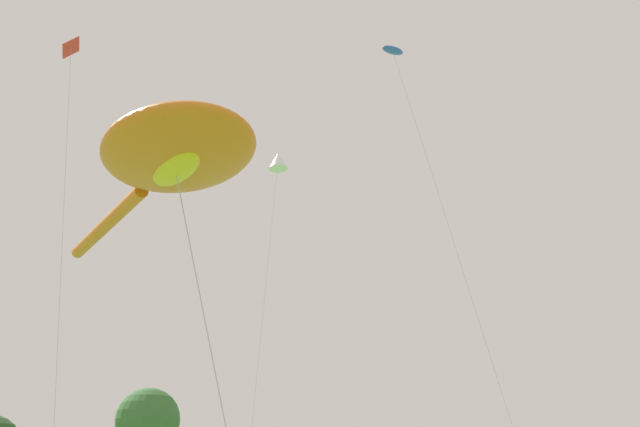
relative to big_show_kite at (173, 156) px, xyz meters
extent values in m
ellipsoid|color=orange|center=(0.00, -0.26, 0.03)|extent=(3.69, 5.07, 1.10)
cylinder|color=orange|center=(0.06, 5.45, -0.14)|extent=(0.46, 6.39, 0.40)
ellipsoid|color=yellow|center=(0.00, -0.26, -0.47)|extent=(0.90, 2.22, 0.40)
cylinder|color=#B2B2B7|center=(0.70, -1.49, -5.30)|extent=(1.45, 2.49, 9.55)
cone|color=white|center=(11.13, 14.16, 8.54)|extent=(1.46, 1.46, 0.97)
cylinder|color=#B2B2B7|center=(10.48, 14.28, -0.76)|extent=(1.31, 0.27, 18.61)
ellipsoid|color=blue|center=(11.44, 4.82, 10.21)|extent=(1.05, 0.70, 0.37)
cylinder|color=#B2B2B7|center=(13.71, 3.77, 0.07)|extent=(4.55, 2.11, 20.28)
cube|color=red|center=(-0.32, 12.69, 10.44)|extent=(0.90, 0.89, 0.83)
cylinder|color=#B2B2B7|center=(0.04, 10.64, 0.18)|extent=(0.74, 4.11, 20.51)
sphere|color=#386633|center=(12.60, 34.06, -2.92)|extent=(4.44, 4.44, 4.44)
camera|label=1|loc=(-6.05, -16.03, -8.21)|focal=41.00mm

